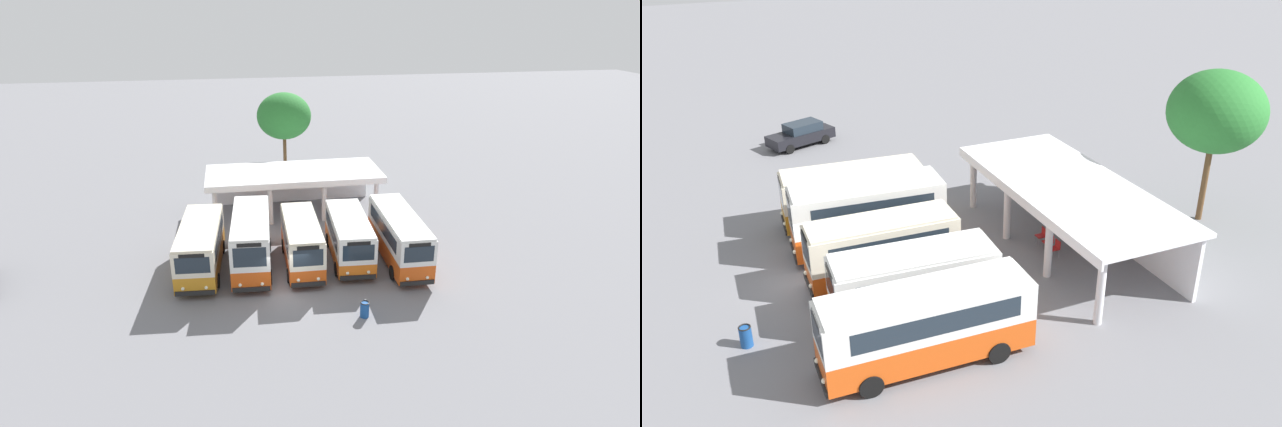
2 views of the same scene
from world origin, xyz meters
TOP-DOWN VIEW (x-y plane):
  - ground_plane at (0.00, 0.00)m, footprint 180.00×180.00m
  - city_bus_nearest_orange at (-4.96, 3.57)m, footprint 2.84×7.57m
  - city_bus_second_in_row at (-1.83, 3.44)m, footprint 2.74×7.54m
  - city_bus_middle_cream at (1.31, 3.16)m, footprint 2.36×6.87m
  - city_bus_fourth_amber at (4.45, 3.52)m, footprint 2.70×7.01m
  - city_bus_fifth_blue at (7.58, 2.87)m, footprint 2.41×8.10m
  - parked_car_flank at (-18.05, 3.41)m, footprint 3.29×4.90m
  - terminal_canopy at (1.94, 13.02)m, footprint 13.53×5.59m
  - waiting_chair_end_by_column at (1.18, 11.49)m, footprint 0.44×0.44m
  - waiting_chair_second_from_end at (1.88, 11.49)m, footprint 0.44×0.44m
  - waiting_chair_middle_seat at (2.57, 11.44)m, footprint 0.44×0.44m
  - roadside_tree_behind_canopy at (2.13, 20.68)m, footprint 4.93×4.93m
  - litter_bin_apron at (3.82, -3.22)m, footprint 0.49×0.49m

SIDE VIEW (x-z plane):
  - ground_plane at x=0.00m, z-range 0.00..0.00m
  - litter_bin_apron at x=3.82m, z-range 0.01..0.91m
  - waiting_chair_end_by_column at x=1.18m, z-range 0.09..0.95m
  - waiting_chair_second_from_end at x=1.88m, z-range 0.09..0.95m
  - waiting_chair_middle_seat at x=2.57m, z-range 0.09..0.95m
  - parked_car_flank at x=-18.05m, z-range 0.02..1.64m
  - city_bus_fourth_amber at x=4.45m, z-range 0.17..3.14m
  - city_bus_middle_cream at x=1.31m, z-range 0.17..3.25m
  - city_bus_nearest_orange at x=-4.96m, z-range 0.17..3.25m
  - city_bus_fifth_blue at x=7.58m, z-range 0.17..3.37m
  - city_bus_second_in_row at x=-1.83m, z-range 0.17..3.70m
  - terminal_canopy at x=1.94m, z-range 0.93..4.33m
  - roadside_tree_behind_canopy at x=2.13m, z-range 1.94..10.05m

